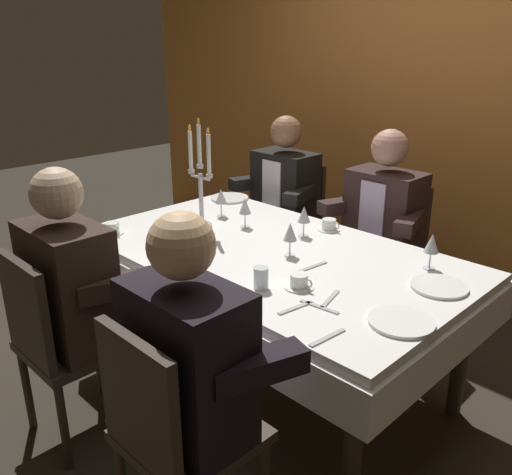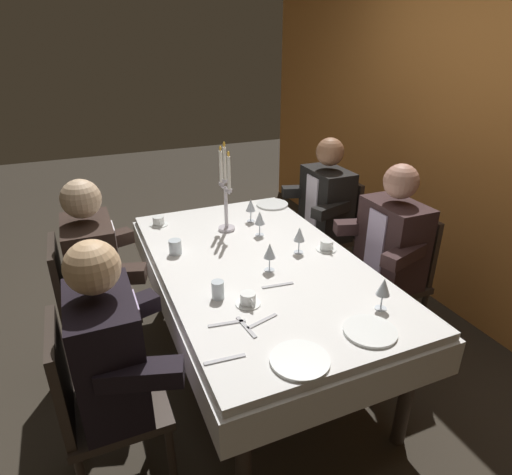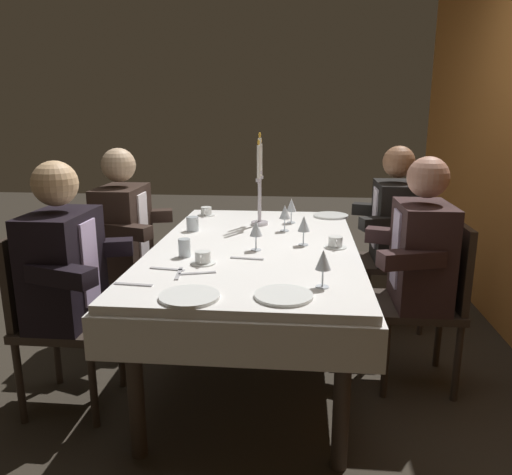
# 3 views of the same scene
# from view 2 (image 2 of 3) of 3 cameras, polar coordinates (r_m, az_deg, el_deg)

# --- Properties ---
(ground_plane) EXTENTS (12.00, 12.00, 0.00)m
(ground_plane) POSITION_cam_2_polar(r_m,az_deg,el_deg) (2.89, 0.32, -16.22)
(ground_plane) COLOR #302A21
(back_wall) EXTENTS (6.00, 0.12, 2.70)m
(back_wall) POSITION_cam_2_polar(r_m,az_deg,el_deg) (3.27, 28.89, 12.21)
(back_wall) COLOR #CE7E37
(back_wall) RESTS_ON ground_plane
(dining_table) EXTENTS (1.94, 1.14, 0.74)m
(dining_table) POSITION_cam_2_polar(r_m,az_deg,el_deg) (2.53, 0.35, -5.56)
(dining_table) COLOR silver
(dining_table) RESTS_ON ground_plane
(candelabra) EXTENTS (0.19, 0.11, 0.59)m
(candelabra) POSITION_cam_2_polar(r_m,az_deg,el_deg) (2.79, -4.06, 5.59)
(candelabra) COLOR silver
(candelabra) RESTS_ON dining_table
(dinner_plate_0) EXTENTS (0.24, 0.24, 0.01)m
(dinner_plate_0) POSITION_cam_2_polar(r_m,az_deg,el_deg) (3.30, 2.16, 4.43)
(dinner_plate_0) COLOR white
(dinner_plate_0) RESTS_ON dining_table
(dinner_plate_1) EXTENTS (0.23, 0.23, 0.01)m
(dinner_plate_1) POSITION_cam_2_polar(r_m,az_deg,el_deg) (1.98, 14.92, -11.92)
(dinner_plate_1) COLOR white
(dinner_plate_1) RESTS_ON dining_table
(dinner_plate_2) EXTENTS (0.24, 0.24, 0.01)m
(dinner_plate_2) POSITION_cam_2_polar(r_m,az_deg,el_deg) (1.78, 5.85, -15.89)
(dinner_plate_2) COLOR white
(dinner_plate_2) RESTS_ON dining_table
(wine_glass_0) EXTENTS (0.07, 0.07, 0.16)m
(wine_glass_0) POSITION_cam_2_polar(r_m,az_deg,el_deg) (2.53, 5.79, 0.37)
(wine_glass_0) COLOR silver
(wine_glass_0) RESTS_ON dining_table
(wine_glass_1) EXTENTS (0.07, 0.07, 0.16)m
(wine_glass_1) POSITION_cam_2_polar(r_m,az_deg,el_deg) (2.32, 1.84, -1.89)
(wine_glass_1) COLOR silver
(wine_glass_1) RESTS_ON dining_table
(wine_glass_2) EXTENTS (0.07, 0.07, 0.16)m
(wine_glass_2) POSITION_cam_2_polar(r_m,az_deg,el_deg) (2.75, 0.49, 2.51)
(wine_glass_2) COLOR silver
(wine_glass_2) RESTS_ON dining_table
(wine_glass_3) EXTENTS (0.07, 0.07, 0.16)m
(wine_glass_3) POSITION_cam_2_polar(r_m,az_deg,el_deg) (2.09, 16.59, -6.44)
(wine_glass_3) COLOR silver
(wine_glass_3) RESTS_ON dining_table
(wine_glass_4) EXTENTS (0.07, 0.07, 0.16)m
(wine_glass_4) POSITION_cam_2_polar(r_m,az_deg,el_deg) (2.96, -0.71, 4.22)
(wine_glass_4) COLOR silver
(wine_glass_4) RESTS_ON dining_table
(water_tumbler_0) EXTENTS (0.06, 0.06, 0.09)m
(water_tumbler_0) POSITION_cam_2_polar(r_m,az_deg,el_deg) (2.12, -5.09, -6.93)
(water_tumbler_0) COLOR silver
(water_tumbler_0) RESTS_ON dining_table
(water_tumbler_1) EXTENTS (0.07, 0.07, 0.09)m
(water_tumbler_1) POSITION_cam_2_polar(r_m,az_deg,el_deg) (2.58, -10.68, -1.24)
(water_tumbler_1) COLOR silver
(water_tumbler_1) RESTS_ON dining_table
(coffee_cup_0) EXTENTS (0.13, 0.12, 0.06)m
(coffee_cup_0) POSITION_cam_2_polar(r_m,az_deg,el_deg) (2.62, 9.38, -1.09)
(coffee_cup_0) COLOR white
(coffee_cup_0) RESTS_ON dining_table
(coffee_cup_1) EXTENTS (0.13, 0.12, 0.06)m
(coffee_cup_1) POSITION_cam_2_polar(r_m,az_deg,el_deg) (2.08, -1.06, -8.22)
(coffee_cup_1) COLOR white
(coffee_cup_1) RESTS_ON dining_table
(coffee_cup_2) EXTENTS (0.13, 0.12, 0.06)m
(coffee_cup_2) POSITION_cam_2_polar(r_m,az_deg,el_deg) (3.01, -12.82, 2.09)
(coffee_cup_2) COLOR white
(coffee_cup_2) RESTS_ON dining_table
(fork_0) EXTENTS (0.06, 0.17, 0.01)m
(fork_0) POSITION_cam_2_polar(r_m,az_deg,el_deg) (1.98, 0.82, -11.06)
(fork_0) COLOR #B7B7BC
(fork_0) RESTS_ON dining_table
(fork_1) EXTENTS (0.03, 0.17, 0.01)m
(fork_1) POSITION_cam_2_polar(r_m,az_deg,el_deg) (1.78, -4.16, -15.85)
(fork_1) COLOR #B7B7BC
(fork_1) RESTS_ON dining_table
(fork_2) EXTENTS (0.04, 0.17, 0.01)m
(fork_2) POSITION_cam_2_polar(r_m,az_deg,el_deg) (2.24, 2.90, -6.36)
(fork_2) COLOR #B7B7BC
(fork_2) RESTS_ON dining_table
(fork_3) EXTENTS (0.17, 0.04, 0.01)m
(fork_3) POSITION_cam_2_polar(r_m,az_deg,el_deg) (1.94, -1.32, -11.81)
(fork_3) COLOR #B7B7BC
(fork_3) RESTS_ON dining_table
(fork_4) EXTENTS (0.04, 0.17, 0.01)m
(fork_4) POSITION_cam_2_polar(r_m,az_deg,el_deg) (1.97, -3.89, -11.32)
(fork_4) COLOR #B7B7BC
(fork_4) RESTS_ON dining_table
(seated_diner_0) EXTENTS (0.63, 0.48, 1.24)m
(seated_diner_0) POSITION_cam_2_polar(r_m,az_deg,el_deg) (3.42, 9.41, 4.65)
(seated_diner_0) COLOR #332921
(seated_diner_0) RESTS_ON ground_plane
(seated_diner_1) EXTENTS (0.63, 0.48, 1.24)m
(seated_diner_1) POSITION_cam_2_polar(r_m,az_deg,el_deg) (2.61, -20.96, -3.49)
(seated_diner_1) COLOR #332921
(seated_diner_1) RESTS_ON ground_plane
(seated_diner_2) EXTENTS (0.63, 0.48, 1.24)m
(seated_diner_2) POSITION_cam_2_polar(r_m,az_deg,el_deg) (2.84, 17.72, -0.57)
(seated_diner_2) COLOR #332921
(seated_diner_2) RESTS_ON ground_plane
(seated_diner_3) EXTENTS (0.63, 0.48, 1.24)m
(seated_diner_3) POSITION_cam_2_polar(r_m,az_deg,el_deg) (1.92, -19.26, -14.27)
(seated_diner_3) COLOR #332921
(seated_diner_3) RESTS_ON ground_plane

